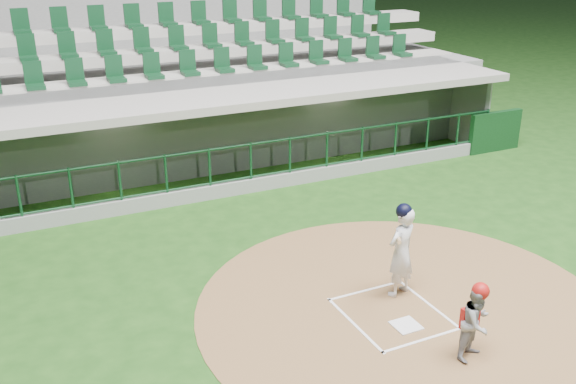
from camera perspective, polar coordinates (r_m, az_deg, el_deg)
name	(u,v)px	position (r m, az deg, el deg)	size (l,w,h in m)	color
ground	(382,306)	(11.44, 8.40, -9.99)	(120.00, 120.00, 0.00)	#193F12
dirt_circle	(403,307)	(11.45, 10.23, -10.05)	(7.20, 7.20, 0.01)	brown
home_plate	(406,325)	(10.95, 10.45, -11.58)	(0.43, 0.43, 0.02)	white
batter_box_chalk	(392,314)	(11.22, 9.26, -10.62)	(1.55, 1.80, 0.01)	white
dugout_structure	(228,135)	(17.52, -5.38, 5.04)	(16.40, 3.70, 3.00)	slate
seating_deck	(189,95)	(20.21, -8.79, 8.50)	(17.00, 6.72, 5.15)	slate
batter	(401,250)	(11.41, 10.03, -5.08)	(0.89, 0.93, 1.75)	white
catcher	(477,321)	(10.16, 16.41, -10.94)	(0.70, 0.63, 1.27)	#949499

